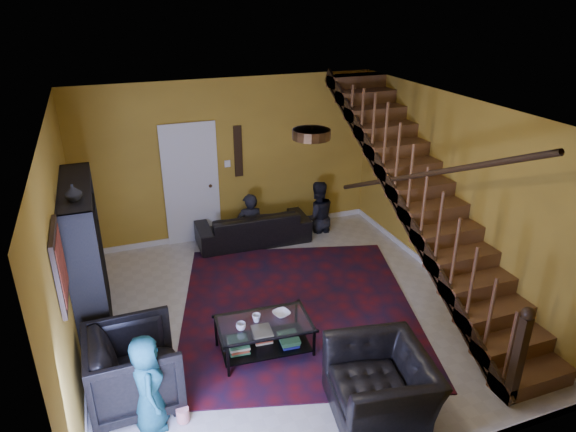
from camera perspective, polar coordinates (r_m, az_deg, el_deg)
name	(u,v)px	position (r m, az deg, el deg)	size (l,w,h in m)	color
floor	(285,314)	(7.21, -0.33, -10.86)	(5.50, 5.50, 0.00)	beige
room	(172,282)	(8.03, -12.73, -7.13)	(5.50, 5.50, 5.50)	gold
staircase	(427,200)	(7.45, 15.15, 1.71)	(0.95, 5.02, 3.18)	brown
bookshelf	(89,263)	(6.92, -21.28, -4.89)	(0.35, 1.80, 2.00)	black
door	(191,186)	(8.94, -10.68, 3.29)	(0.82, 0.05, 2.05)	silver
framed_picture	(59,266)	(5.25, -24.06, -5.08)	(0.04, 0.74, 0.74)	maroon
wall_hanging	(238,151)	(8.95, -5.56, 7.16)	(0.14, 0.03, 0.90)	black
ceiling_fixture	(311,134)	(5.36, 2.61, 9.08)	(0.40, 0.40, 0.10)	#3F2814
rug	(298,308)	(7.31, 1.12, -10.23)	(3.17, 3.62, 0.02)	#490D13
sofa	(253,227)	(9.03, -3.91, -1.20)	(1.96, 0.77, 0.57)	black
armchair_left	(135,368)	(5.89, -16.67, -15.90)	(0.92, 0.95, 0.87)	black
armchair_right	(380,385)	(5.66, 10.23, -18.00)	(1.11, 0.97, 0.72)	black
person_adult_a	(250,229)	(9.10, -4.21, -1.48)	(0.49, 0.32, 1.34)	black
person_adult_b	(317,217)	(9.48, 3.25, -0.14)	(0.68, 0.53, 1.40)	black
person_child	(148,384)	(5.51, -15.31, -17.53)	(0.53, 0.34, 1.08)	#19555F
coffee_table	(264,335)	(6.43, -2.64, -13.06)	(1.18, 0.75, 0.43)	black
cup_a	(241,326)	(6.19, -5.24, -12.12)	(0.12, 0.12, 0.09)	#999999
cup_b	(256,318)	(6.31, -3.53, -11.24)	(0.10, 0.10, 0.10)	#999999
bowl	(281,314)	(6.42, -0.73, -10.80)	(0.20, 0.20, 0.05)	#999999
vase	(73,193)	(6.01, -22.78, 2.42)	(0.18, 0.18, 0.19)	#999999
popcorn_bucket	(183,415)	(5.77, -11.61, -20.81)	(0.13, 0.13, 0.15)	red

